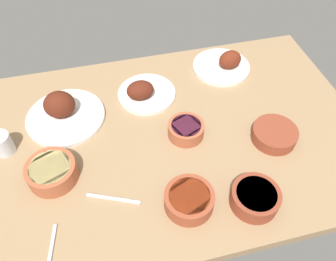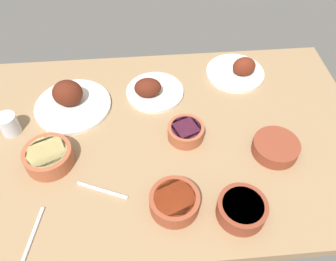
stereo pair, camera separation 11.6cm
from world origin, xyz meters
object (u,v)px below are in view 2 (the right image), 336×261
(plate_center_main, at_px, (238,71))
(plate_near_viewer, at_px, (152,90))
(bowl_potatoes, at_px, (276,147))
(bowl_pasta, at_px, (49,156))
(plate_far_side, at_px, (71,100))
(bowl_onions, at_px, (186,131))
(fork_loose, at_px, (32,238))
(bowl_sauce, at_px, (174,201))
(spoon_loose, at_px, (102,191))
(bowl_soup, at_px, (242,209))
(water_tumbler, at_px, (9,124))

(plate_center_main, bearing_deg, plate_near_viewer, -166.20)
(bowl_potatoes, relative_size, bowl_pasta, 0.99)
(plate_near_viewer, distance_m, bowl_potatoes, 0.50)
(plate_far_side, bearing_deg, bowl_onions, -24.14)
(bowl_potatoes, bearing_deg, fork_loose, -162.71)
(bowl_sauce, xyz_separation_m, spoon_loose, (-0.22, 0.07, -0.03))
(bowl_soup, bearing_deg, bowl_potatoes, 52.30)
(plate_center_main, xyz_separation_m, water_tumbler, (-0.86, -0.23, 0.01))
(plate_near_viewer, bearing_deg, bowl_soup, -66.37)
(plate_far_side, relative_size, bowl_sauce, 1.91)
(fork_loose, bearing_deg, plate_near_viewer, 156.88)
(plate_far_side, distance_m, bowl_potatoes, 0.75)
(plate_far_side, distance_m, bowl_sauce, 0.56)
(bowl_onions, height_order, water_tumbler, water_tumbler)
(plate_near_viewer, bearing_deg, spoon_loose, -113.23)
(bowl_soup, bearing_deg, plate_far_side, 137.56)
(plate_center_main, xyz_separation_m, plate_far_side, (-0.66, -0.12, 0.01))
(bowl_potatoes, relative_size, fork_loose, 0.84)
(bowl_soup, height_order, water_tumbler, water_tumbler)
(plate_near_viewer, height_order, bowl_pasta, plate_near_viewer)
(plate_near_viewer, distance_m, bowl_soup, 0.57)
(bowl_potatoes, bearing_deg, plate_near_viewer, 141.86)
(plate_far_side, relative_size, bowl_soup, 1.96)
(plate_near_viewer, xyz_separation_m, spoon_loose, (-0.18, -0.41, -0.02))
(plate_near_viewer, height_order, plate_far_side, plate_far_side)
(bowl_pasta, height_order, spoon_loose, bowl_pasta)
(fork_loose, bearing_deg, plate_far_side, -176.17)
(bowl_pasta, relative_size, bowl_soup, 1.08)
(bowl_potatoes, bearing_deg, spoon_loose, -169.77)
(fork_loose, relative_size, spoon_loose, 1.09)
(plate_far_side, distance_m, water_tumbler, 0.23)
(plate_center_main, bearing_deg, bowl_soup, -101.80)
(fork_loose, bearing_deg, plate_center_main, 141.97)
(plate_far_side, relative_size, bowl_potatoes, 1.84)
(plate_near_viewer, distance_m, bowl_pasta, 0.45)
(bowl_sauce, distance_m, water_tumbler, 0.64)
(plate_far_side, xyz_separation_m, water_tumbler, (-0.20, -0.11, 0.01))
(bowl_potatoes, distance_m, bowl_soup, 0.27)
(bowl_pasta, height_order, water_tumbler, water_tumbler)
(bowl_pasta, bearing_deg, bowl_potatoes, -1.55)
(water_tumbler, height_order, fork_loose, water_tumbler)
(plate_near_viewer, height_order, water_tumbler, plate_near_viewer)
(bowl_sauce, height_order, spoon_loose, bowl_sauce)
(bowl_soup, xyz_separation_m, spoon_loose, (-0.41, 0.11, -0.03))
(spoon_loose, bearing_deg, bowl_soup, 7.97)
(bowl_pasta, bearing_deg, plate_center_main, 28.11)
(bowl_sauce, height_order, water_tumbler, water_tumbler)
(plate_center_main, bearing_deg, spoon_loose, -136.85)
(plate_center_main, xyz_separation_m, bowl_pasta, (-0.71, -0.38, 0.01))
(spoon_loose, bearing_deg, plate_far_side, 131.89)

